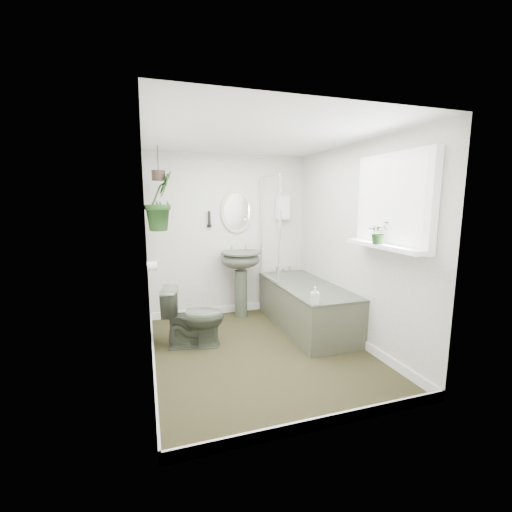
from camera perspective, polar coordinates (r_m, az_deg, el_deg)
name	(u,v)px	position (r m, az deg, el deg)	size (l,w,h in m)	color
floor	(260,351)	(3.97, 0.70, -15.61)	(2.30, 2.80, 0.02)	#2C2714
ceiling	(261,135)	(3.65, 0.77, 19.50)	(2.30, 2.80, 0.02)	white
wall_back	(229,236)	(4.98, -4.50, 3.41)	(2.30, 0.02, 2.30)	silver
wall_front	(327,278)	(2.37, 11.80, -3.54)	(2.30, 0.02, 2.30)	silver
wall_left	(146,254)	(3.45, -17.86, 0.26)	(0.02, 2.80, 2.30)	silver
wall_right	(354,245)	(4.15, 16.08, 1.85)	(0.02, 2.80, 2.30)	silver
skirting	(260,346)	(3.95, 0.70, -14.83)	(2.30, 2.80, 0.10)	white
bathtub	(306,306)	(4.58, 8.27, -8.20)	(0.72, 1.72, 0.58)	#3F4638
bath_screen	(270,228)	(4.70, 2.29, 4.67)	(0.04, 0.72, 1.40)	silver
shower_box	(282,207)	(5.13, 4.43, 8.07)	(0.20, 0.10, 0.35)	white
oval_mirror	(237,211)	(4.94, -3.23, 7.45)	(0.46, 0.03, 0.62)	beige
wall_sconce	(209,219)	(4.85, -7.78, 6.15)	(0.04, 0.04, 0.22)	black
toilet_roll_holder	(152,266)	(4.18, -16.93, -1.62)	(0.11, 0.11, 0.11)	white
window_recess	(393,202)	(3.52, 21.93, 8.41)	(0.08, 1.00, 0.90)	white
window_sill	(385,246)	(3.50, 20.63, 1.58)	(0.18, 1.00, 0.04)	white
window_blinds	(389,202)	(3.49, 21.36, 8.44)	(0.01, 0.86, 0.76)	white
toilet	(194,316)	(4.03, -10.34, -9.89)	(0.39, 0.68, 0.70)	#3F4638
pedestal_sink	(241,284)	(4.90, -2.52, -4.69)	(0.56, 0.48, 0.95)	#3F4638
sill_plant	(378,232)	(3.49, 19.72, 3.74)	(0.20, 0.17, 0.22)	black
hanging_plant	(160,201)	(4.36, -15.76, 8.84)	(0.40, 0.32, 0.72)	black
soap_bottle	(315,295)	(3.67, 9.80, -6.48)	(0.08, 0.09, 0.19)	black
hanging_pot	(159,175)	(4.37, -15.94, 12.79)	(0.16, 0.16, 0.12)	black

